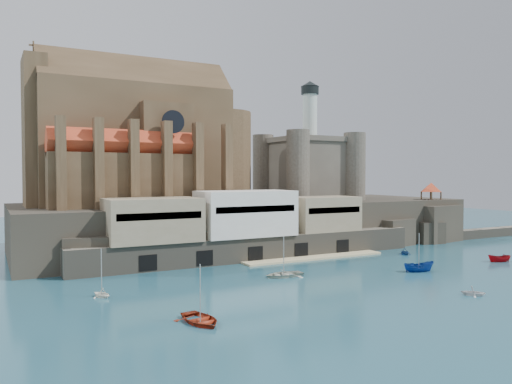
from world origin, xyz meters
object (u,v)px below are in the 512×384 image
Objects in this scene: castle_keep at (308,165)px; boat_0 at (200,323)px; boat_2 at (419,272)px; boat_1 at (473,296)px; pavilion at (431,188)px; church at (145,145)px.

castle_keep is 73.38m from boat_0.
castle_keep is 46.38m from boat_2.
castle_keep is 4.55× the size of boat_0.
boat_1 is at bearing -102.27° from castle_keep.
church is at bearing 166.52° from pavilion.
castle_keep is at bearing -1.11° from church.
boat_2 is (33.77, -42.90, -22.13)m from church.
boat_2 is at bearing -98.68° from castle_keep.
church reaches higher than boat_0.
boat_2 is (6.04, 15.23, 0.00)m from boat_1.
boat_0 is (-48.95, -51.51, -18.31)m from castle_keep.
boat_0 is 2.10× the size of boat_1.
pavilion is at bearing 20.36° from boat_0.
castle_keep is 9.57× the size of boat_1.
pavilion is at bearing -30.18° from castle_keep.
church reaches higher than castle_keep.
church is 7.34× the size of pavilion.
castle_keep is 30.50m from pavilion.
boat_0 is at bearing 127.10° from boat_1.
church reaches higher than boat_1.
boat_0 is 43.54m from boat_2.
castle_keep reaches higher than boat_2.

